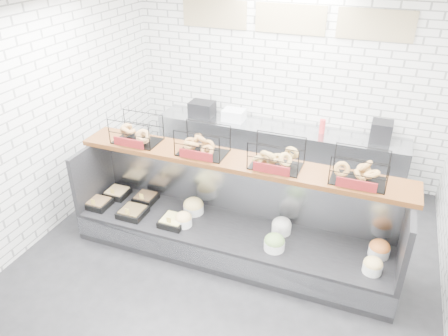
% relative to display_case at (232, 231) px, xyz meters
% --- Properties ---
extents(ground, '(5.50, 5.50, 0.00)m').
position_rel_display_case_xyz_m(ground, '(0.01, -0.35, -0.33)').
color(ground, black).
rests_on(ground, ground).
extents(room_shell, '(5.02, 5.51, 3.01)m').
position_rel_display_case_xyz_m(room_shell, '(0.01, 0.26, 1.73)').
color(room_shell, white).
rests_on(room_shell, ground).
extents(display_case, '(4.00, 0.90, 1.20)m').
position_rel_display_case_xyz_m(display_case, '(0.00, 0.00, 0.00)').
color(display_case, black).
rests_on(display_case, ground).
extents(bagel_shelf, '(4.10, 0.50, 0.40)m').
position_rel_display_case_xyz_m(bagel_shelf, '(0.01, 0.17, 1.04)').
color(bagel_shelf, '#45240E').
rests_on(bagel_shelf, display_case).
extents(prep_counter, '(4.00, 0.60, 1.20)m').
position_rel_display_case_xyz_m(prep_counter, '(0.01, 2.09, 0.14)').
color(prep_counter, '#93969B').
rests_on(prep_counter, ground).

